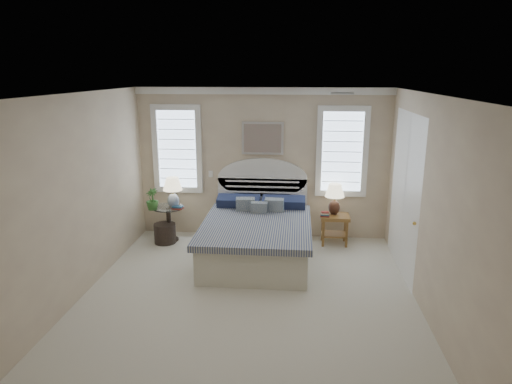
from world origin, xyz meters
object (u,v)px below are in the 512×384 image
object	(u,v)px
lamp_left	(173,189)
floor_pot	(165,233)
bed	(257,234)
side_table_left	(169,220)
nightstand_right	(335,223)
lamp_right	(335,196)

from	to	relation	value
lamp_left	floor_pot	bearing A→B (deg)	-145.19
bed	side_table_left	distance (m)	1.75
side_table_left	nightstand_right	bearing A→B (deg)	1.94
floor_pot	lamp_right	xyz separation A→B (m)	(2.98, 0.29, 0.69)
floor_pot	lamp_right	distance (m)	3.07
nightstand_right	bed	bearing A→B (deg)	-151.97
lamp_left	lamp_right	size ratio (longest dim) A/B	1.00
bed	lamp_left	bearing A→B (deg)	159.52
side_table_left	lamp_right	distance (m)	2.98
bed	lamp_left	xyz separation A→B (m)	(-1.54, 0.58, 0.58)
side_table_left	lamp_right	size ratio (longest dim) A/B	1.14
lamp_left	nightstand_right	bearing A→B (deg)	2.32
nightstand_right	floor_pot	distance (m)	3.01
nightstand_right	floor_pot	size ratio (longest dim) A/B	1.38
side_table_left	nightstand_right	world-z (taller)	side_table_left
lamp_right	nightstand_right	bearing A→B (deg)	-78.75
nightstand_right	floor_pot	bearing A→B (deg)	-175.80
nightstand_right	lamp_left	distance (m)	2.91
side_table_left	lamp_right	xyz separation A→B (m)	(2.94, 0.17, 0.48)
bed	lamp_left	size ratio (longest dim) A/B	4.13
floor_pot	lamp_right	bearing A→B (deg)	5.62
side_table_left	floor_pot	distance (m)	0.25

